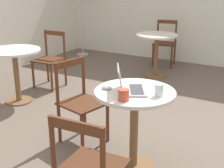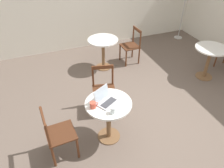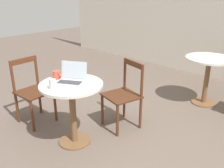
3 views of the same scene
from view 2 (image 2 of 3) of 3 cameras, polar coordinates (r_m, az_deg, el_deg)
ground_plane at (r=4.17m, az=7.71°, el=-8.46°), size 16.00×16.00×0.00m
cafe_table_near at (r=3.40m, az=-0.91°, el=-7.17°), size 0.71×0.71×0.76m
cafe_table_mid at (r=5.32m, az=24.26°, el=6.94°), size 0.71×0.71×0.76m
cafe_table_far at (r=5.24m, az=-2.35°, el=9.83°), size 0.71×0.71×0.76m
chair_near_left at (r=3.36m, az=-13.98°, el=-12.60°), size 0.44×0.44×0.88m
chair_near_back at (r=4.03m, az=-2.15°, el=-1.47°), size 0.50×0.50×0.88m
chair_far_right at (r=5.58m, az=5.07°, el=9.91°), size 0.43×0.43×0.88m
laptop at (r=3.26m, az=-1.70°, el=-4.09°), size 0.39×0.36×0.22m
mouse at (r=3.41m, az=-3.69°, el=-2.67°), size 0.06×0.10×0.03m
mug at (r=3.18m, az=-4.97°, el=-5.48°), size 0.13×0.09×0.10m
drinking_glass at (r=3.08m, az=0.23°, el=-6.86°), size 0.07×0.07×0.10m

